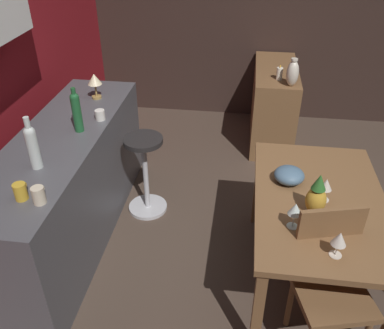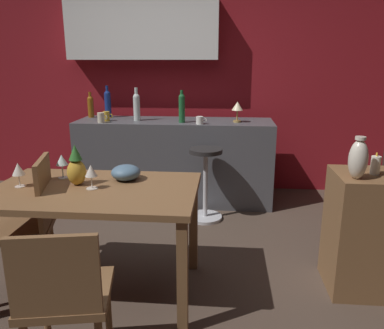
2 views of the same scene
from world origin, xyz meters
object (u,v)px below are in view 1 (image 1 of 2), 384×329
wine_glass_center (326,185)px  fruit_bowl (289,175)px  cup_white (100,115)px  sideboard_cabinet (273,104)px  chair_near_window (329,279)px  cup_cream (39,195)px  wine_bottle_green (76,110)px  wine_bottle_clear (32,145)px  counter_lamp (95,81)px  wine_glass_left (339,239)px  dining_table (318,210)px  cup_mustard (21,191)px  wine_glass_right (295,210)px  pillar_candle_tall (279,74)px  pineapple_centerpiece (317,196)px  vase_ceramic_ivory (293,73)px  bar_stool (145,173)px

wine_glass_center → fruit_bowl: size_ratio=0.79×
cup_white → sideboard_cabinet: bearing=-42.3°
chair_near_window → cup_white: bearing=58.3°
cup_cream → wine_bottle_green: bearing=5.9°
wine_bottle_clear → cup_cream: 0.40m
fruit_bowl → sideboard_cabinet: bearing=0.4°
counter_lamp → wine_glass_left: bearing=-128.9°
dining_table → cup_mustard: size_ratio=12.27×
wine_glass_left → counter_lamp: size_ratio=0.74×
wine_glass_right → counter_lamp: 1.99m
sideboard_cabinet → pillar_candle_tall: size_ratio=7.57×
wine_glass_right → counter_lamp: (1.23, 1.56, 0.19)m
pineapple_centerpiece → cup_mustard: pineapple_centerpiece is taller
pineapple_centerpiece → cup_white: pineapple_centerpiece is taller
cup_cream → cup_white: size_ratio=0.98×
chair_near_window → wine_glass_center: (0.43, 0.02, 0.35)m
cup_white → cup_mustard: bearing=173.0°
fruit_bowl → cup_white: (0.41, 1.40, 0.15)m
pineapple_centerpiece → counter_lamp: (1.07, 1.70, 0.20)m
chair_near_window → cup_mustard: size_ratio=8.66×
chair_near_window → cup_white: 1.96m
dining_table → sideboard_cabinet: (2.10, 0.20, -0.24)m
dining_table → cup_cream: size_ratio=12.37×
wine_glass_center → chair_near_window: bearing=-177.3°
cup_cream → counter_lamp: size_ratio=0.50×
wine_glass_right → pineapple_centerpiece: bearing=-41.1°
wine_glass_right → cup_white: 1.64m
sideboard_cabinet → counter_lamp: bearing=126.7°
dining_table → chair_near_window: 0.46m
chair_near_window → vase_ceramic_ivory: vase_ceramic_ivory is taller
fruit_bowl → pillar_candle_tall: pillar_candle_tall is taller
wine_bottle_clear → counter_lamp: size_ratio=1.63×
vase_ceramic_ivory → cup_white: bearing=125.5°
wine_glass_left → cup_white: 1.93m
fruit_bowl → pillar_candle_tall: bearing=0.3°
wine_bottle_clear → dining_table: bearing=-86.0°
dining_table → wine_bottle_clear: (-0.12, 1.78, 0.41)m
dining_table → counter_lamp: counter_lamp is taller
fruit_bowl → wine_bottle_green: (0.21, 1.50, 0.27)m
wine_glass_center → vase_ceramic_ivory: bearing=3.6°
sideboard_cabinet → vase_ceramic_ivory: size_ratio=4.15×
wine_glass_left → pineapple_centerpiece: 0.36m
wine_glass_right → fruit_bowl: bearing=-0.3°
bar_stool → cup_cream: bearing=164.5°
cup_mustard → cup_cream: bearing=-99.5°
wine_glass_left → pillar_candle_tall: 2.28m
bar_stool → cup_white: 0.64m
fruit_bowl → wine_bottle_clear: 1.63m
wine_bottle_clear → cup_white: (0.69, -0.18, -0.12)m
pineapple_centerpiece → wine_bottle_green: bearing=72.9°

